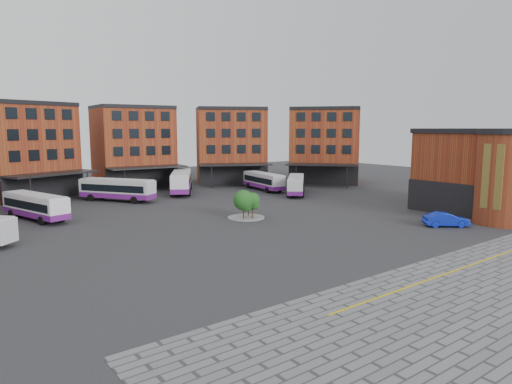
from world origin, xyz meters
TOP-DOWN VIEW (x-y plane):
  - ground at (0.00, 0.00)m, footprint 160.00×160.00m
  - yellow_line at (2.00, -14.00)m, footprint 26.00×0.15m
  - main_building at (-4.77, 38.25)m, footprint 94.14×42.48m
  - east_building at (28.70, -3.06)m, footprint 17.40×15.40m
  - tree_island at (1.88, 11.60)m, footprint 4.40×4.40m
  - bus_b at (-18.25, 26.00)m, footprint 5.38×11.06m
  - bus_c at (-5.68, 33.54)m, footprint 8.65×11.09m
  - bus_d at (5.88, 35.57)m, footprint 8.85×12.28m
  - bus_e at (18.73, 29.96)m, footprint 4.02×10.84m
  - bus_f at (19.83, 22.88)m, footprint 8.99×9.25m
  - blue_car at (16.58, -5.03)m, footprint 4.78×4.17m

SIDE VIEW (x-z plane):
  - ground at x=0.00m, z-range 0.00..0.00m
  - yellow_line at x=2.00m, z-range 0.02..0.04m
  - blue_car at x=16.58m, z-range 0.00..1.56m
  - bus_f at x=19.83m, z-range 0.12..3.08m
  - bus_e at x=18.73m, z-range 0.12..3.11m
  - bus_b at x=-18.25m, z-range 0.13..3.17m
  - bus_c at x=-5.68m, z-range 0.14..3.40m
  - bus_d at x=5.88m, z-range 0.15..3.68m
  - tree_island at x=1.88m, z-range 0.17..3.68m
  - east_building at x=28.70m, z-range -0.01..10.59m
  - main_building at x=-4.77m, z-range -0.07..14.53m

